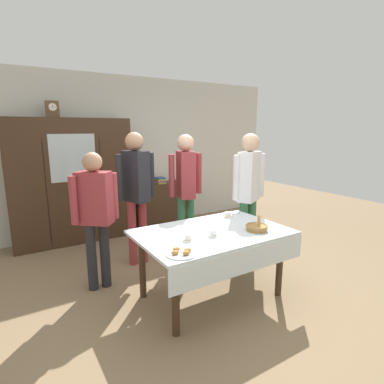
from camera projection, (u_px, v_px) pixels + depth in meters
ground_plane at (201, 288)px, 3.56m from camera, size 12.00×12.00×0.00m
back_wall at (120, 154)px, 5.49m from camera, size 6.40×0.10×2.70m
dining_table at (214, 241)px, 3.24m from camera, size 1.57×1.03×0.75m
wall_cabinet at (72, 182)px, 4.86m from camera, size 1.83×0.46×1.96m
mantel_clock at (52, 109)px, 4.53m from camera, size 0.18×0.11×0.24m
bookshelf_low at (160, 204)px, 5.82m from camera, size 0.98×0.35×0.80m
book_stack at (160, 180)px, 5.73m from camera, size 0.18×0.23×0.11m
tea_cup_near_right at (228, 215)px, 3.74m from camera, size 0.13×0.13×0.06m
tea_cup_front_edge at (188, 238)px, 2.98m from camera, size 0.13×0.13×0.06m
tea_cup_far_left at (213, 233)px, 3.09m from camera, size 0.13×0.13×0.06m
bread_basket at (257, 227)px, 3.26m from camera, size 0.24×0.24×0.16m
pastry_plate at (181, 253)px, 2.65m from camera, size 0.28×0.28×0.05m
spoon_back_edge at (187, 227)px, 3.37m from camera, size 0.12×0.02×0.01m
spoon_center at (168, 244)px, 2.87m from camera, size 0.12×0.02×0.01m
spoon_mid_right at (237, 214)px, 3.89m from camera, size 0.12×0.02×0.01m
person_behind_table_left at (249, 185)px, 4.06m from camera, size 0.52×0.34×1.75m
person_near_right_end at (186, 183)px, 4.31m from camera, size 0.52×0.40×1.73m
person_behind_table_right at (95, 208)px, 3.38m from camera, size 0.52×0.38×1.56m
person_by_cabinet at (136, 185)px, 4.00m from camera, size 0.52×0.40×1.76m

